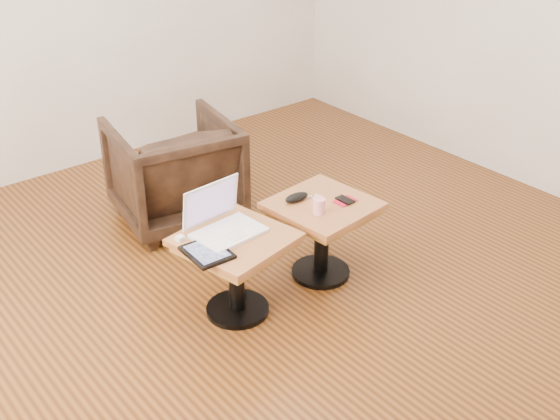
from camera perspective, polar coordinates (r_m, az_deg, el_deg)
room_shell at (r=3.17m, az=-0.61°, el=12.70°), size 4.52×4.52×2.71m
side_table_left at (r=3.52m, az=-3.62°, el=-3.75°), size 0.59×0.59×0.46m
side_table_right at (r=3.81m, az=3.45°, el=-0.93°), size 0.55×0.55×0.46m
laptop at (r=3.48m, az=-4.67°, el=-1.05°), size 0.36×0.30×0.24m
tablet at (r=3.33m, az=-5.95°, el=-3.44°), size 0.20×0.24×0.02m
charging_adapter at (r=3.45m, az=-8.12°, el=-2.29°), size 0.04×0.04×0.02m
glasses_case at (r=3.76m, az=1.36°, el=1.04°), size 0.15×0.07×0.04m
striped_cup at (r=3.64m, az=3.18°, el=0.33°), size 0.07×0.07×0.08m
earbuds_tangle at (r=3.80m, az=2.88°, el=1.07°), size 0.07×0.05×0.01m
phone_on_sleeve at (r=3.78m, az=5.31°, el=0.78°), size 0.12×0.10×0.01m
armchair at (r=4.43m, az=-8.60°, el=3.15°), size 0.83×0.84×0.66m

